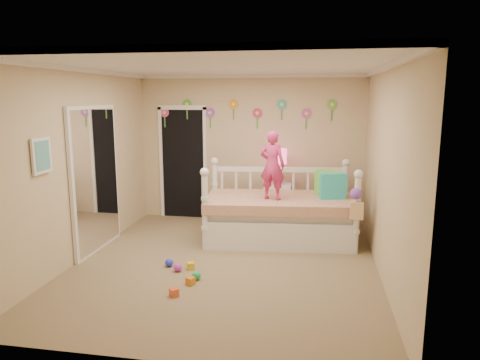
% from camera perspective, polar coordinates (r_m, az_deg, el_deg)
% --- Properties ---
extents(floor, '(4.00, 4.50, 0.01)m').
position_cam_1_polar(floor, '(6.01, -1.96, -10.91)').
color(floor, '#7F684C').
rests_on(floor, ground).
extents(ceiling, '(4.00, 4.50, 0.01)m').
position_cam_1_polar(ceiling, '(5.60, -2.13, 14.64)').
color(ceiling, white).
rests_on(ceiling, floor).
extents(back_wall, '(4.00, 0.01, 2.60)m').
position_cam_1_polar(back_wall, '(7.86, 1.35, 4.02)').
color(back_wall, tan).
rests_on(back_wall, floor).
extents(left_wall, '(0.01, 4.50, 2.60)m').
position_cam_1_polar(left_wall, '(6.38, -19.91, 1.82)').
color(left_wall, tan).
rests_on(left_wall, floor).
extents(right_wall, '(0.01, 4.50, 2.60)m').
position_cam_1_polar(right_wall, '(5.61, 18.39, 0.77)').
color(right_wall, tan).
rests_on(right_wall, floor).
extents(crown_molding, '(4.00, 4.50, 0.06)m').
position_cam_1_polar(crown_molding, '(5.60, -2.13, 14.34)').
color(crown_molding, white).
rests_on(crown_molding, ceiling).
extents(daybed, '(2.41, 1.45, 1.25)m').
position_cam_1_polar(daybed, '(6.86, 5.12, -2.77)').
color(daybed, white).
rests_on(daybed, floor).
extents(pillow_turquoise, '(0.41, 0.23, 0.39)m').
position_cam_1_polar(pillow_turquoise, '(6.80, 11.94, -0.78)').
color(pillow_turquoise, '#27BAC3').
rests_on(pillow_turquoise, daybed).
extents(pillow_lime, '(0.44, 0.35, 0.40)m').
position_cam_1_polar(pillow_lime, '(6.96, 11.40, -0.47)').
color(pillow_lime, '#6FD741').
rests_on(pillow_lime, daybed).
extents(child, '(0.42, 0.32, 1.04)m').
position_cam_1_polar(child, '(6.58, 4.21, 1.91)').
color(child, '#D93170').
rests_on(child, daybed).
extents(nightstand, '(0.46, 0.35, 0.75)m').
position_cam_1_polar(nightstand, '(7.62, 4.93, -3.30)').
color(nightstand, white).
rests_on(nightstand, floor).
extents(table_lamp, '(0.27, 0.27, 0.60)m').
position_cam_1_polar(table_lamp, '(7.47, 5.03, 2.48)').
color(table_lamp, '#D11B70').
rests_on(table_lamp, nightstand).
extents(closet_doorway, '(0.90, 0.04, 2.07)m').
position_cam_1_polar(closet_doorway, '(8.16, -7.40, 2.30)').
color(closet_doorway, black).
rests_on(closet_doorway, back_wall).
extents(flower_decals, '(3.40, 0.02, 0.50)m').
position_cam_1_polar(flower_decals, '(7.81, 0.70, 8.69)').
color(flower_decals, '#B2668C').
rests_on(flower_decals, back_wall).
extents(mirror_closet, '(0.07, 1.30, 2.10)m').
position_cam_1_polar(mirror_closet, '(6.66, -18.21, 0.09)').
color(mirror_closet, white).
rests_on(mirror_closet, left_wall).
extents(wall_picture, '(0.05, 0.34, 0.42)m').
position_cam_1_polar(wall_picture, '(5.58, -24.36, 2.91)').
color(wall_picture, white).
rests_on(wall_picture, left_wall).
extents(hanging_bag, '(0.20, 0.16, 0.36)m').
position_cam_1_polar(hanging_bag, '(6.25, 14.73, -3.14)').
color(hanging_bag, beige).
rests_on(hanging_bag, daybed).
extents(toy_scatter, '(1.07, 1.45, 0.11)m').
position_cam_1_polar(toy_scatter, '(5.39, -8.99, -13.06)').
color(toy_scatter, '#996666').
rests_on(toy_scatter, floor).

